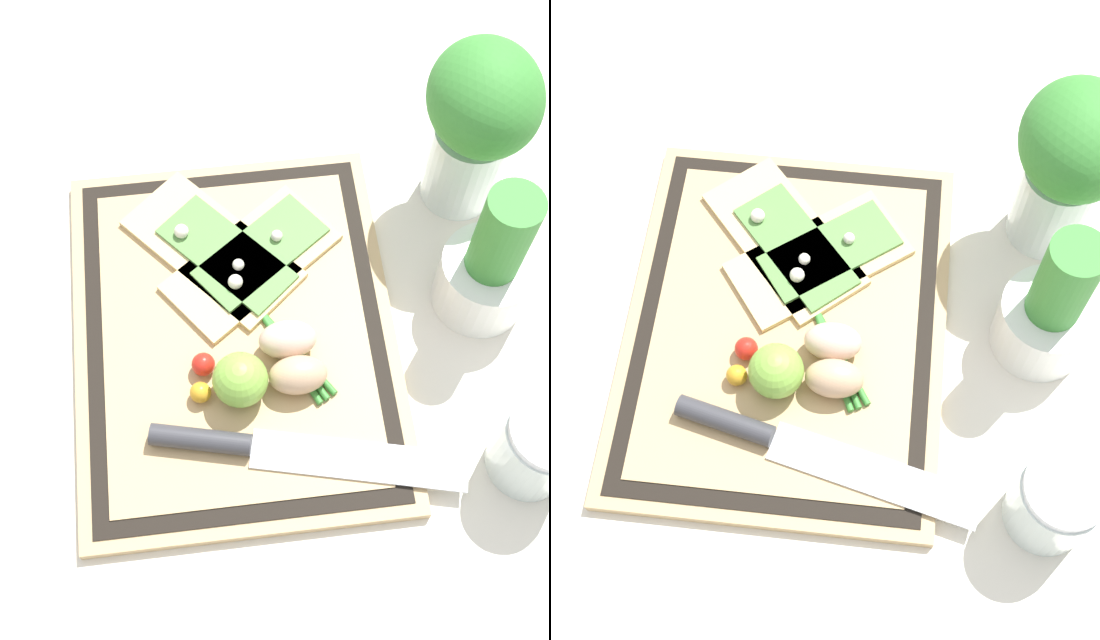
{
  "view_description": "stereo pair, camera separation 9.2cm",
  "coord_description": "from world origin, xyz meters",
  "views": [
    {
      "loc": [
        0.4,
        -0.01,
        0.86
      ],
      "look_at": [
        0.0,
        0.04,
        0.03
      ],
      "focal_mm": 50.0,
      "sensor_mm": 36.0,
      "label": 1
    },
    {
      "loc": [
        0.4,
        0.09,
        0.86
      ],
      "look_at": [
        0.0,
        0.04,
        0.03
      ],
      "focal_mm": 50.0,
      "sensor_mm": 36.0,
      "label": 2
    }
  ],
  "objects": [
    {
      "name": "ground_plane",
      "position": [
        0.0,
        0.0,
        0.0
      ],
      "size": [
        6.0,
        6.0,
        0.0
      ],
      "primitive_type": "plane",
      "color": "silver"
    },
    {
      "name": "cutting_board",
      "position": [
        0.0,
        0.0,
        0.01
      ],
      "size": [
        0.43,
        0.34,
        0.02
      ],
      "color": "tan",
      "rests_on": "ground_plane"
    },
    {
      "name": "pizza_slice_near",
      "position": [
        -0.1,
        -0.01,
        0.02
      ],
      "size": [
        0.21,
        0.2,
        0.02
      ],
      "color": "#DBBC7F",
      "rests_on": "cutting_board"
    },
    {
      "name": "pizza_slice_far",
      "position": [
        -0.08,
        0.03,
        0.02
      ],
      "size": [
        0.19,
        0.21,
        0.02
      ],
      "color": "#DBBC7F",
      "rests_on": "cutting_board"
    },
    {
      "name": "knife",
      "position": [
        0.13,
        0.01,
        0.02
      ],
      "size": [
        0.1,
        0.31,
        0.02
      ],
      "color": "silver",
      "rests_on": "cutting_board"
    },
    {
      "name": "egg_brown",
      "position": [
        0.07,
        0.06,
        0.04
      ],
      "size": [
        0.04,
        0.06,
        0.04
      ],
      "primitive_type": "ellipsoid",
      "color": "tan",
      "rests_on": "cutting_board"
    },
    {
      "name": "egg_pink",
      "position": [
        0.02,
        0.05,
        0.04
      ],
      "size": [
        0.04,
        0.06,
        0.04
      ],
      "primitive_type": "ellipsoid",
      "color": "beige",
      "rests_on": "cutting_board"
    },
    {
      "name": "lime",
      "position": [
        0.07,
        0.0,
        0.04
      ],
      "size": [
        0.06,
        0.06,
        0.06
      ],
      "primitive_type": "sphere",
      "color": "#7FB742",
      "rests_on": "cutting_board"
    },
    {
      "name": "cherry_tomato_red",
      "position": [
        0.04,
        -0.04,
        0.03
      ],
      "size": [
        0.02,
        0.02,
        0.02
      ],
      "primitive_type": "sphere",
      "color": "red",
      "rests_on": "cutting_board"
    },
    {
      "name": "cherry_tomato_yellow",
      "position": [
        0.07,
        -0.04,
        0.03
      ],
      "size": [
        0.02,
        0.02,
        0.02
      ],
      "primitive_type": "sphere",
      "color": "gold",
      "rests_on": "cutting_board"
    },
    {
      "name": "scallion_bunch",
      "position": [
        -0.02,
        0.03,
        0.02
      ],
      "size": [
        0.23,
        0.14,
        0.01
      ],
      "color": "#388433",
      "rests_on": "cutting_board"
    },
    {
      "name": "herb_pot",
      "position": [
        -0.02,
        0.27,
        0.07
      ],
      "size": [
        0.1,
        0.1,
        0.19
      ],
      "color": "white",
      "rests_on": "ground_plane"
    },
    {
      "name": "sauce_jar",
      "position": [
        0.17,
        0.27,
        0.04
      ],
      "size": [
        0.08,
        0.08,
        0.1
      ],
      "color": "silver",
      "rests_on": "ground_plane"
    },
    {
      "name": "herb_glass",
      "position": [
        -0.16,
        0.27,
        0.13
      ],
      "size": [
        0.13,
        0.12,
        0.22
      ],
      "color": "silver",
      "rests_on": "ground_plane"
    }
  ]
}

